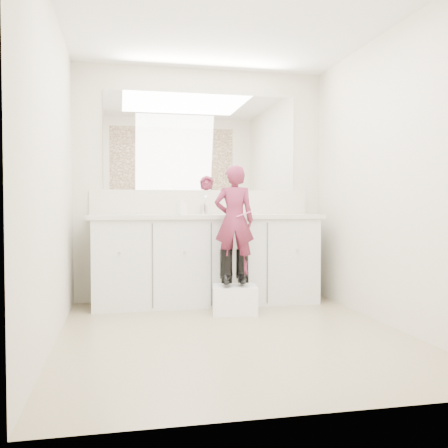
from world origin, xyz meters
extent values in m
plane|color=#837655|center=(0.00, 0.00, 0.00)|extent=(3.00, 3.00, 0.00)
plane|color=white|center=(0.00, 0.00, 2.40)|extent=(3.00, 3.00, 0.00)
plane|color=beige|center=(0.00, 1.50, 1.20)|extent=(2.60, 0.00, 2.60)
plane|color=beige|center=(0.00, -1.50, 1.20)|extent=(2.60, 0.00, 2.60)
plane|color=beige|center=(-1.30, 0.00, 1.20)|extent=(0.00, 3.00, 3.00)
plane|color=beige|center=(1.30, 0.00, 1.20)|extent=(0.00, 3.00, 3.00)
cube|color=silver|center=(0.00, 1.23, 0.42)|extent=(2.20, 0.55, 0.85)
cube|color=beige|center=(0.00, 1.21, 0.87)|extent=(2.28, 0.58, 0.04)
cube|color=beige|center=(0.00, 1.49, 1.02)|extent=(2.28, 0.03, 0.25)
cube|color=white|center=(0.00, 1.49, 1.64)|extent=(2.00, 0.02, 1.00)
cube|color=#472819|center=(0.00, -1.49, 1.65)|extent=(2.00, 0.01, 1.20)
cylinder|color=silver|center=(0.00, 1.38, 0.94)|extent=(0.08, 0.08, 0.10)
imported|color=beige|center=(0.28, 1.27, 0.94)|extent=(0.13, 0.13, 0.10)
imported|color=white|center=(-0.25, 1.19, 0.98)|extent=(0.10, 0.11, 0.18)
cube|color=white|center=(0.17, 0.72, 0.13)|extent=(0.44, 0.39, 0.25)
imported|color=#A73362|center=(0.17, 0.74, 0.85)|extent=(0.40, 0.29, 0.99)
cylinder|color=#D75387|center=(0.24, 0.66, 0.90)|extent=(0.14, 0.03, 0.06)
camera|label=1|loc=(-0.84, -3.66, 0.97)|focal=40.00mm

